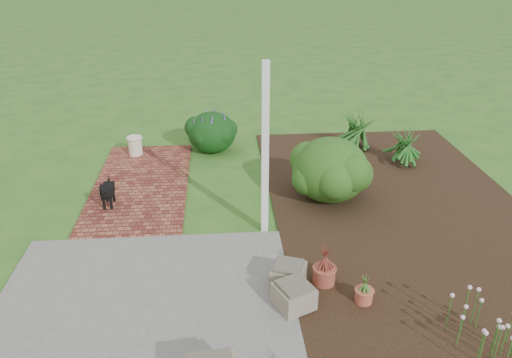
{
  "coord_description": "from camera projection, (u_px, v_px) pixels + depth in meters",
  "views": [
    {
      "loc": [
        -0.32,
        -6.17,
        3.86
      ],
      "look_at": [
        0.2,
        0.4,
        0.7
      ],
      "focal_mm": 35.0,
      "sensor_mm": 36.0,
      "label": 1
    }
  ],
  "objects": [
    {
      "name": "ground",
      "position": [
        244.0,
        235.0,
        7.24
      ],
      "size": [
        80.0,
        80.0,
        0.0
      ],
      "primitive_type": "plane",
      "color": "#2A631F",
      "rests_on": "ground"
    },
    {
      "name": "concrete_patio",
      "position": [
        142.0,
        321.0,
        5.57
      ],
      "size": [
        3.5,
        3.5,
        0.04
      ],
      "primitive_type": "cube",
      "color": "slate",
      "rests_on": "ground"
    },
    {
      "name": "brick_path",
      "position": [
        141.0,
        184.0,
        8.68
      ],
      "size": [
        1.6,
        3.5,
        0.04
      ],
      "primitive_type": "cube",
      "color": "maroon",
      "rests_on": "ground"
    },
    {
      "name": "garden_bed",
      "position": [
        401.0,
        210.0,
        7.86
      ],
      "size": [
        4.0,
        7.0,
        0.03
      ],
      "primitive_type": "cube",
      "color": "black",
      "rests_on": "ground"
    },
    {
      "name": "veranda_post",
      "position": [
        265.0,
        152.0,
        6.81
      ],
      "size": [
        0.1,
        0.1,
        2.5
      ],
      "primitive_type": "cube",
      "color": "white",
      "rests_on": "ground"
    },
    {
      "name": "stone_trough_mid",
      "position": [
        294.0,
        296.0,
        5.72
      ],
      "size": [
        0.53,
        0.53,
        0.27
      ],
      "primitive_type": "cube",
      "rotation": [
        0.0,
        0.0,
        0.43
      ],
      "color": "#78705D",
      "rests_on": "concrete_patio"
    },
    {
      "name": "stone_trough_far",
      "position": [
        288.0,
        276.0,
        6.08
      ],
      "size": [
        0.5,
        0.5,
        0.26
      ],
      "primitive_type": "cube",
      "rotation": [
        0.0,
        0.0,
        -0.38
      ],
      "color": "#726F58",
      "rests_on": "concrete_patio"
    },
    {
      "name": "black_dog",
      "position": [
        107.0,
        191.0,
        7.8
      ],
      "size": [
        0.17,
        0.54,
        0.46
      ],
      "rotation": [
        0.0,
        0.0,
        0.02
      ],
      "color": "black",
      "rests_on": "brick_path"
    },
    {
      "name": "cream_ceramic_urn",
      "position": [
        135.0,
        146.0,
        9.77
      ],
      "size": [
        0.33,
        0.33,
        0.36
      ],
      "primitive_type": "cylinder",
      "rotation": [
        0.0,
        0.0,
        0.29
      ],
      "color": "beige",
      "rests_on": "brick_path"
    },
    {
      "name": "evergreen_shrub",
      "position": [
        330.0,
        168.0,
        8.02
      ],
      "size": [
        1.58,
        1.58,
        1.05
      ],
      "primitive_type": "ellipsoid",
      "rotation": [
        0.0,
        0.0,
        0.36
      ],
      "color": "#10370A",
      "rests_on": "garden_bed"
    },
    {
      "name": "agapanthus_clump_back",
      "position": [
        405.0,
        142.0,
        9.32
      ],
      "size": [
        1.01,
        1.01,
        0.85
      ],
      "primitive_type": null,
      "rotation": [
        0.0,
        0.0,
        -0.07
      ],
      "color": "#104016",
      "rests_on": "garden_bed"
    },
    {
      "name": "agapanthus_clump_front",
      "position": [
        357.0,
        126.0,
        10.01
      ],
      "size": [
        1.12,
        1.12,
        0.9
      ],
      "primitive_type": null,
      "rotation": [
        0.0,
        0.0,
        -0.11
      ],
      "color": "#0F3A11",
      "rests_on": "garden_bed"
    },
    {
      "name": "pink_flower_patch",
      "position": [
        486.0,
        330.0,
        5.03
      ],
      "size": [
        1.13,
        1.13,
        0.57
      ],
      "primitive_type": null,
      "rotation": [
        0.0,
        0.0,
        -0.35
      ],
      "color": "#113D0F",
      "rests_on": "garden_bed"
    },
    {
      "name": "terracotta_pot_bronze",
      "position": [
        324.0,
        275.0,
        6.13
      ],
      "size": [
        0.3,
        0.3,
        0.22
      ],
      "primitive_type": "cylinder",
      "rotation": [
        0.0,
        0.0,
        0.12
      ],
      "color": "#984433",
      "rests_on": "garden_bed"
    },
    {
      "name": "terracotta_pot_small_left",
      "position": [
        364.0,
        296.0,
        5.82
      ],
      "size": [
        0.21,
        0.21,
        0.17
      ],
      "primitive_type": "cylinder",
      "rotation": [
        0.0,
        0.0,
        -0.03
      ],
      "color": "#B4543D",
      "rests_on": "garden_bed"
    },
    {
      "name": "purple_flowering_bush",
      "position": [
        212.0,
        131.0,
        9.96
      ],
      "size": [
        1.27,
        1.27,
        0.82
      ],
      "primitive_type": "ellipsoid",
      "rotation": [
        0.0,
        0.0,
        -0.4
      ],
      "color": "black",
      "rests_on": "ground"
    }
  ]
}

